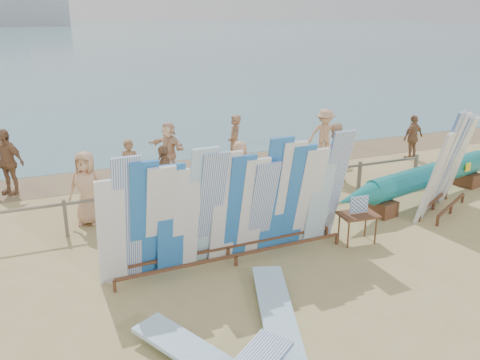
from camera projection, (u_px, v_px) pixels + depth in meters
name	position (u px, v px, depth m)	size (l,w,h in m)	color
ground	(281.00, 262.00, 10.56)	(160.00, 160.00, 0.00)	tan
ocean	(43.00, 32.00, 122.82)	(320.00, 240.00, 0.02)	slate
wet_sand_strip	(183.00, 168.00, 16.87)	(40.00, 2.60, 0.01)	olive
fence	(229.00, 189.00, 12.99)	(12.08, 0.08, 0.90)	#7B6D5D
main_surfboard_rack	(232.00, 208.00, 10.20)	(5.35, 0.96, 2.63)	brown
side_surfboard_rack	(447.00, 166.00, 12.78)	(2.40, 1.69, 2.76)	brown
outrigger_canoe	(430.00, 177.00, 13.86)	(7.09, 2.27, 1.02)	brown
vendor_table	(357.00, 227.00, 11.35)	(0.87, 0.65, 1.10)	brown
flat_board_b	(276.00, 315.00, 8.71)	(0.56, 2.70, 0.07)	#93C9EC
beach_chair_left	(244.00, 189.00, 14.07)	(0.64, 0.66, 0.89)	red
beach_chair_right	(257.00, 189.00, 14.03)	(0.80, 0.81, 0.93)	red
stroller	(281.00, 178.00, 14.47)	(0.61, 0.82, 1.07)	red
beachgoer_1	(130.00, 168.00, 14.06)	(0.59, 0.32, 1.62)	#8C6042
beachgoer_7	(235.00, 143.00, 16.30)	(0.66, 0.36, 1.82)	#8C6042
beachgoer_6	(240.00, 168.00, 14.18)	(0.76, 0.36, 1.55)	tan
beachgoer_9	(325.00, 135.00, 17.43)	(1.16, 0.48, 1.79)	tan
beachgoer_8	(334.00, 153.00, 15.26)	(0.88, 0.42, 1.80)	beige
beachgoer_0	(87.00, 188.00, 12.19)	(0.89, 0.43, 1.82)	tan
beachgoer_4	(165.00, 176.00, 13.26)	(0.99, 0.43, 1.69)	#8C6042
beachgoer_5	(169.00, 147.00, 16.24)	(1.50, 0.49, 1.62)	beige
beachgoer_10	(413.00, 137.00, 17.59)	(0.91, 0.39, 1.56)	#8C6042
beachgoer_extra_1	(7.00, 162.00, 14.20)	(1.10, 0.48, 1.88)	#8C6042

